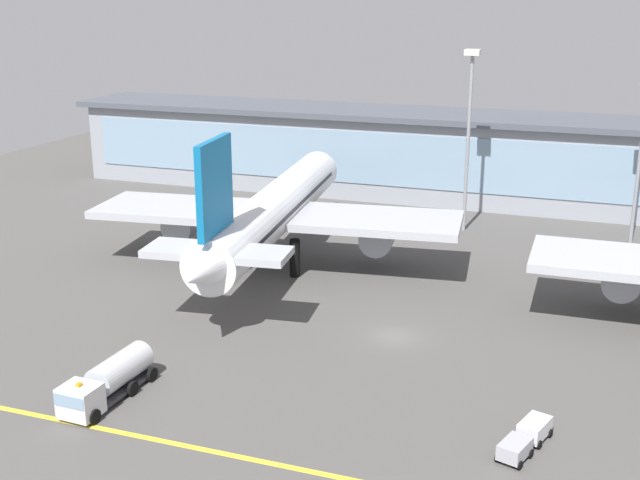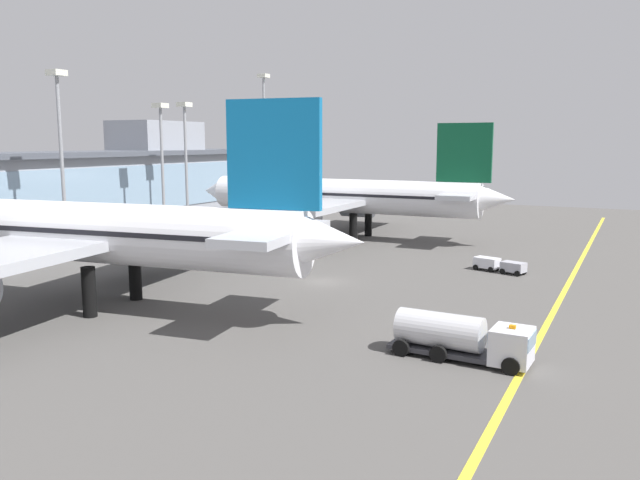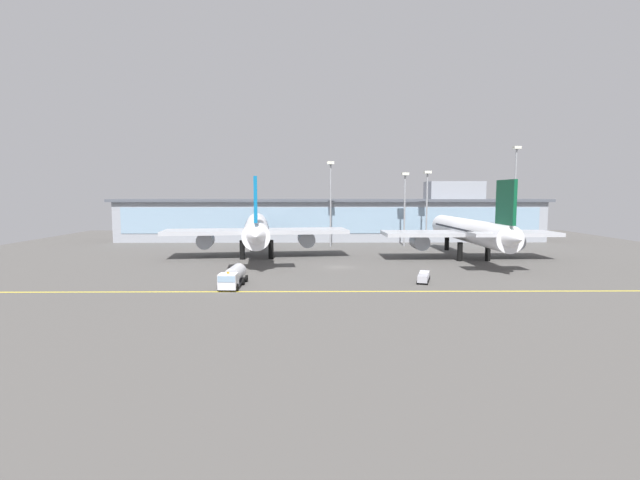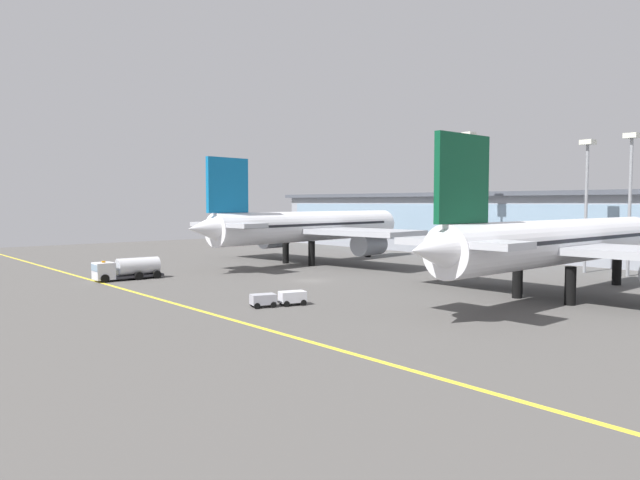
% 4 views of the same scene
% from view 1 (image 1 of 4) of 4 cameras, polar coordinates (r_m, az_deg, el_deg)
% --- Properties ---
extents(ground_plane, '(180.00, 180.00, 0.00)m').
position_cam_1_polar(ground_plane, '(71.21, 5.25, -6.75)').
color(ground_plane, '#514F4C').
extents(taxiway_centreline_stripe, '(144.00, 0.50, 0.01)m').
position_cam_1_polar(taxiway_centreline_stripe, '(52.64, -1.18, -15.84)').
color(taxiway_centreline_stripe, yellow).
rests_on(taxiway_centreline_stripe, ground).
extents(terminal_building, '(126.94, 14.00, 17.55)m').
position_cam_1_polar(terminal_building, '(116.97, 12.66, 5.73)').
color(terminal_building, '#9399A3').
rests_on(terminal_building, ground).
extents(airliner_near_left, '(40.62, 49.51, 16.91)m').
position_cam_1_polar(airliner_near_left, '(87.18, -3.25, 2.04)').
color(airliner_near_left, black).
rests_on(airliner_near_left, ground).
extents(fuel_tanker_truck, '(3.26, 9.15, 2.90)m').
position_cam_1_polar(fuel_tanker_truck, '(61.83, -14.75, -9.56)').
color(fuel_tanker_truck, black).
rests_on(fuel_tanker_truck, ground).
extents(baggage_tug_near, '(3.24, 5.79, 1.40)m').
position_cam_1_polar(baggage_tug_near, '(55.99, 14.23, -13.31)').
color(baggage_tug_near, black).
rests_on(baggage_tug_near, ground).
extents(apron_light_mast_west, '(1.80, 1.80, 22.24)m').
position_cam_1_polar(apron_light_mast_west, '(100.64, 10.46, 8.74)').
color(apron_light_mast_west, gray).
rests_on(apron_light_mast_west, ground).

